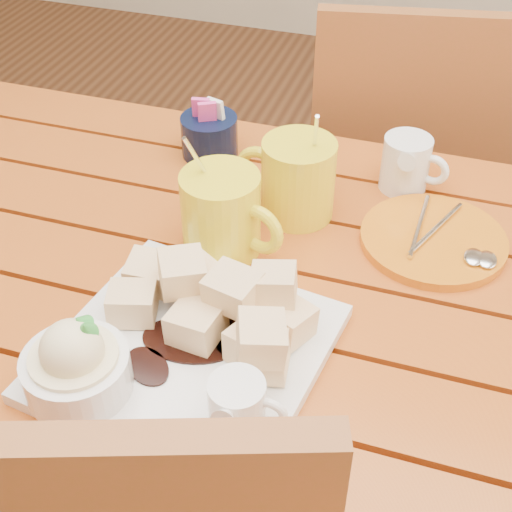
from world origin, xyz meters
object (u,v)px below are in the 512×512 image
(orange_saucer, at_px, (434,240))
(coffee_mug_right, at_px, (223,213))
(dessert_plate, at_px, (172,343))
(table, at_px, (240,352))
(coffee_mug_left, at_px, (296,177))
(chair_far, at_px, (417,190))

(orange_saucer, bearing_deg, coffee_mug_right, -159.99)
(dessert_plate, distance_m, orange_saucer, 0.39)
(dessert_plate, xyz_separation_m, coffee_mug_right, (-0.02, 0.20, 0.02))
(table, relative_size, coffee_mug_left, 7.22)
(table, bearing_deg, orange_saucer, 38.07)
(chair_far, bearing_deg, orange_saucer, 85.41)
(dessert_plate, relative_size, coffee_mug_left, 1.90)
(dessert_plate, bearing_deg, coffee_mug_right, 94.48)
(coffee_mug_right, height_order, orange_saucer, coffee_mug_right)
(orange_saucer, distance_m, chair_far, 0.53)
(table, bearing_deg, coffee_mug_right, 121.93)
(table, height_order, chair_far, chair_far)
(table, height_order, dessert_plate, dessert_plate)
(coffee_mug_left, relative_size, chair_far, 0.18)
(coffee_mug_left, distance_m, chair_far, 0.56)
(coffee_mug_left, relative_size, coffee_mug_right, 0.99)
(coffee_mug_left, bearing_deg, table, -88.87)
(table, xyz_separation_m, coffee_mug_right, (-0.05, 0.07, 0.17))
(table, distance_m, orange_saucer, 0.29)
(orange_saucer, bearing_deg, table, -141.93)
(dessert_plate, bearing_deg, table, 77.27)
(dessert_plate, relative_size, chair_far, 0.34)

